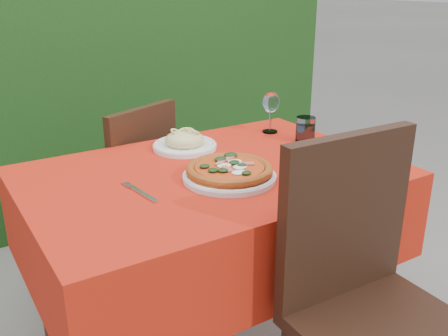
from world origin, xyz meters
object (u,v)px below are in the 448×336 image
chair_near (368,290)px  pasta_plate (185,142)px  pizza_plate (229,172)px  water_glass (305,131)px  chair_far (130,185)px  wine_glass (271,104)px  fork (143,194)px

chair_near → pasta_plate: size_ratio=3.97×
pizza_plate → pasta_plate: pasta_plate is taller
water_glass → chair_far: bearing=136.8°
pizza_plate → water_glass: (0.48, 0.18, 0.02)m
pizza_plate → chair_near: bearing=-75.7°
chair_near → water_glass: bearing=64.7°
chair_far → wine_glass: bearing=123.6°
chair_near → fork: size_ratio=4.66×
chair_near → pizza_plate: 0.56m
chair_far → water_glass: (0.56, -0.53, 0.30)m
pasta_plate → fork: size_ratio=1.17×
chair_near → chair_far: (-0.21, 1.22, -0.07)m
chair_far → wine_glass: 0.73m
water_glass → fork: bearing=-169.2°
water_glass → wine_glass: bearing=102.4°
wine_glass → pizza_plate: bearing=-140.6°
pasta_plate → water_glass: size_ratio=2.43×
chair_near → fork: 0.71m
chair_near → pizza_plate: bearing=106.2°
pasta_plate → fork: bearing=-134.2°
chair_near → wine_glass: (0.31, 0.87, 0.31)m
chair_far → pasta_plate: 0.46m
wine_glass → fork: 0.82m
chair_far → water_glass: bearing=113.9°
chair_far → fork: (-0.22, -0.67, 0.25)m
chair_far → wine_glass: (0.52, -0.34, 0.38)m
chair_far → wine_glass: wine_glass is taller
chair_near → water_glass: (0.35, 0.69, 0.23)m
chair_near → chair_far: chair_near is taller
pizza_plate → water_glass: size_ratio=3.35×
fork → wine_glass: bearing=17.0°
wine_glass → chair_far: bearing=146.5°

